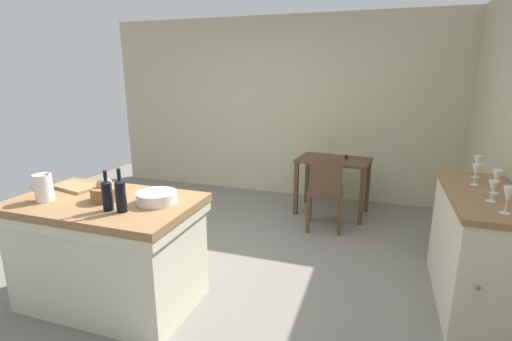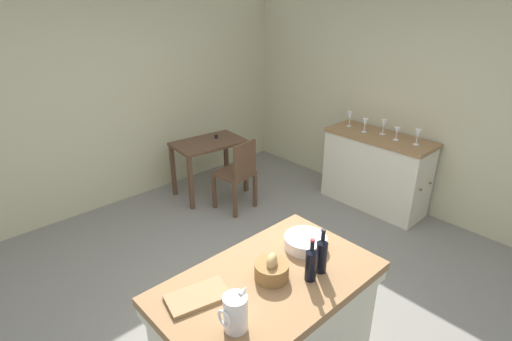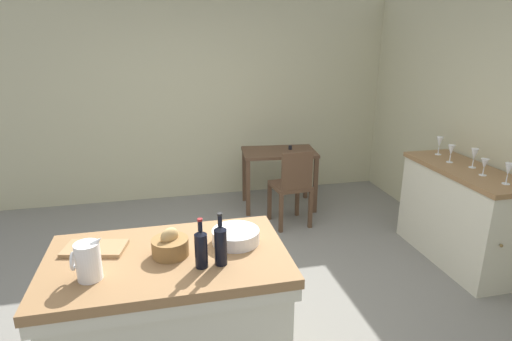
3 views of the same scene
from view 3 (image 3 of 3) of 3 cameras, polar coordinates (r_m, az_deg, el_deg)
The scene contains 17 objects.
ground_plane at distance 3.62m, azimuth -3.30°, elevation -17.71°, with size 6.76×6.76×0.00m, color slate.
wall_back at distance 5.58m, azimuth -8.13°, elevation 9.50°, with size 5.32×0.12×2.60m, color #B7B28E.
island_table at distance 2.78m, azimuth -11.45°, elevation -18.51°, with size 1.41×0.85×0.87m.
side_cabinet at distance 4.47m, azimuth 26.02°, elevation -5.44°, with size 0.52×1.30×0.94m.
writing_desk at distance 5.23m, azimuth 3.15°, elevation 1.42°, with size 0.95×0.65×0.79m.
wooden_chair at distance 4.73m, azimuth 4.95°, elevation -1.98°, with size 0.44×0.44×0.91m.
pitcher at distance 2.41m, azimuth -21.94°, elevation -11.36°, with size 0.17×0.13×0.25m.
wash_bowl at distance 2.64m, azimuth -2.79°, elevation -8.93°, with size 0.30×0.30×0.08m, color white.
bread_basket at distance 2.54m, azimuth -11.63°, elevation -10.00°, with size 0.22×0.22×0.17m.
cutting_board at distance 2.74m, azimuth -21.12°, elevation -9.87°, with size 0.36×0.20×0.02m, color #99754C.
wine_bottle_dark at distance 2.38m, azimuth -4.85°, elevation -9.94°, with size 0.07×0.07×0.31m.
wine_bottle_amber at distance 2.36m, azimuth -7.50°, elevation -10.40°, with size 0.07×0.07×0.29m.
wine_glass_far_left at distance 3.99m, azimuth 31.19°, elevation 0.08°, with size 0.07×0.07×0.18m.
wine_glass_left at distance 4.14m, azimuth 28.72°, elevation 0.76°, with size 0.07×0.07×0.15m.
wine_glass_middle at distance 4.33m, azimuth 27.63°, elevation 1.93°, with size 0.07×0.07×0.18m.
wine_glass_right at distance 4.42m, azimuth 25.08°, elevation 2.48°, with size 0.07×0.07×0.17m.
wine_glass_far_right at distance 4.66m, azimuth 23.76°, elevation 3.52°, with size 0.07×0.07×0.19m.
Camera 3 is at (-0.46, -2.90, 2.11)m, focal length 29.32 mm.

